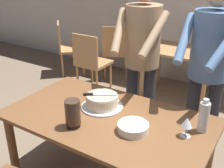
# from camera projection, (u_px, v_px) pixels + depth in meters

# --- Properties ---
(main_dining_table) EXTENTS (1.58, 0.90, 0.75)m
(main_dining_table) POSITION_uv_depth(u_px,v_px,m) (108.00, 128.00, 2.17)
(main_dining_table) COLOR brown
(main_dining_table) RESTS_ON ground_plane
(cake_on_platter) EXTENTS (0.34, 0.34, 0.11)m
(cake_on_platter) POSITION_uv_depth(u_px,v_px,m) (102.00, 102.00, 2.24)
(cake_on_platter) COLOR silver
(cake_on_platter) RESTS_ON main_dining_table
(cake_knife) EXTENTS (0.24, 0.17, 0.02)m
(cake_knife) POSITION_uv_depth(u_px,v_px,m) (93.00, 94.00, 2.21)
(cake_knife) COLOR silver
(cake_knife) RESTS_ON cake_on_platter
(plate_stack) EXTENTS (0.22, 0.22, 0.06)m
(plate_stack) POSITION_uv_depth(u_px,v_px,m) (133.00, 128.00, 1.93)
(plate_stack) COLOR white
(plate_stack) RESTS_ON main_dining_table
(wine_glass_near) EXTENTS (0.08, 0.08, 0.14)m
(wine_glass_near) POSITION_uv_depth(u_px,v_px,m) (187.00, 123.00, 1.84)
(wine_glass_near) COLOR silver
(wine_glass_near) RESTS_ON main_dining_table
(water_bottle) EXTENTS (0.07, 0.07, 0.25)m
(water_bottle) POSITION_uv_depth(u_px,v_px,m) (204.00, 117.00, 1.89)
(water_bottle) COLOR silver
(water_bottle) RESTS_ON main_dining_table
(hurricane_lamp) EXTENTS (0.11, 0.11, 0.21)m
(hurricane_lamp) POSITION_uv_depth(u_px,v_px,m) (73.00, 114.00, 1.95)
(hurricane_lamp) COLOR black
(hurricane_lamp) RESTS_ON main_dining_table
(person_cutting_cake) EXTENTS (0.46, 0.57, 1.72)m
(person_cutting_cake) POSITION_uv_depth(u_px,v_px,m) (142.00, 52.00, 2.53)
(person_cutting_cake) COLOR #2D2D38
(person_cutting_cake) RESTS_ON ground_plane
(person_standing_beside) EXTENTS (0.47, 0.56, 1.72)m
(person_standing_beside) POSITION_uv_depth(u_px,v_px,m) (209.00, 63.00, 2.26)
(person_standing_beside) COLOR #2D2D38
(person_standing_beside) RESTS_ON ground_plane
(background_table) EXTENTS (1.00, 0.70, 0.74)m
(background_table) POSITION_uv_depth(u_px,v_px,m) (180.00, 61.00, 3.83)
(background_table) COLOR tan
(background_table) RESTS_ON ground_plane
(background_chair_0) EXTENTS (0.59, 0.59, 0.90)m
(background_chair_0) POSITION_uv_depth(u_px,v_px,m) (116.00, 50.00, 4.59)
(background_chair_0) COLOR tan
(background_chair_0) RESTS_ON ground_plane
(background_chair_2) EXTENTS (0.62, 0.62, 0.90)m
(background_chair_2) POSITION_uv_depth(u_px,v_px,m) (67.00, 46.00, 4.79)
(background_chair_2) COLOR tan
(background_chair_2) RESTS_ON ground_plane
(background_chair_3) EXTENTS (0.44, 0.44, 0.90)m
(background_chair_3) POSITION_uv_depth(u_px,v_px,m) (91.00, 60.00, 4.10)
(background_chair_3) COLOR tan
(background_chair_3) RESTS_ON ground_plane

